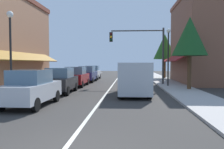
{
  "coord_description": "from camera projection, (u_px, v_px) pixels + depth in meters",
  "views": [
    {
      "loc": [
        1.55,
        -5.26,
        2.09
      ],
      "look_at": [
        0.26,
        12.78,
        1.22
      ],
      "focal_mm": 37.77,
      "sensor_mm": 36.0,
      "label": 1
    }
  ],
  "objects": [
    {
      "name": "traffic_signal_mast_arm",
      "position": [
        144.0,
        46.0,
        22.34
      ],
      "size": [
        5.19,
        0.5,
        5.43
      ],
      "color": "#333333",
      "rests_on": "ground"
    },
    {
      "name": "tree_right_near",
      "position": [
        190.0,
        37.0,
        17.85
      ],
      "size": [
        2.68,
        2.68,
        5.61
      ],
      "color": "#4C331E",
      "rests_on": "ground"
    },
    {
      "name": "street_lamp_left_near",
      "position": [
        10.0,
        41.0,
        12.87
      ],
      "size": [
        0.36,
        0.36,
        4.93
      ],
      "color": "black",
      "rests_on": "ground"
    },
    {
      "name": "tree_right_far",
      "position": [
        165.0,
        47.0,
        31.51
      ],
      "size": [
        3.02,
        3.02,
        5.97
      ],
      "color": "#4C331E",
      "rests_on": "ground"
    },
    {
      "name": "parked_car_second_left",
      "position": [
        60.0,
        81.0,
        16.39
      ],
      "size": [
        1.87,
        4.14,
        1.77
      ],
      "rotation": [
        0.0,
        0.0,
        0.03
      ],
      "color": "black",
      "rests_on": "ground"
    },
    {
      "name": "van_in_lane",
      "position": [
        134.0,
        78.0,
        15.41
      ],
      "size": [
        2.08,
        5.22,
        2.12
      ],
      "rotation": [
        0.0,
        0.0,
        0.02
      ],
      "color": "#B2B7BC",
      "rests_on": "ground"
    },
    {
      "name": "lane_center_stripe",
      "position": [
        113.0,
        84.0,
        23.38
      ],
      "size": [
        0.14,
        52.0,
        0.01
      ],
      "primitive_type": "cube",
      "color": "silver",
      "rests_on": "ground"
    },
    {
      "name": "parked_car_third_left",
      "position": [
        76.0,
        77.0,
        21.2
      ],
      "size": [
        1.78,
        4.1,
        1.77
      ],
      "rotation": [
        0.0,
        0.0,
        0.0
      ],
      "color": "maroon",
      "rests_on": "ground"
    },
    {
      "name": "parked_car_nearest_left",
      "position": [
        31.0,
        88.0,
        11.42
      ],
      "size": [
        1.85,
        4.13,
        1.77
      ],
      "rotation": [
        0.0,
        0.0,
        -0.02
      ],
      "color": "#B7BABF",
      "rests_on": "ground"
    },
    {
      "name": "storefront_right_block",
      "position": [
        205.0,
        41.0,
        24.49
      ],
      "size": [
        6.69,
        10.2,
        8.84
      ],
      "color": "brown",
      "rests_on": "ground"
    },
    {
      "name": "parked_car_distant_left",
      "position": [
        93.0,
        72.0,
        30.7
      ],
      "size": [
        1.84,
        4.13,
        1.77
      ],
      "rotation": [
        0.0,
        0.0,
        0.02
      ],
      "color": "silver",
      "rests_on": "ground"
    },
    {
      "name": "parked_car_far_left",
      "position": [
        87.0,
        74.0,
        26.14
      ],
      "size": [
        1.81,
        4.12,
        1.77
      ],
      "rotation": [
        0.0,
        0.0,
        -0.01
      ],
      "color": "navy",
      "rests_on": "ground"
    },
    {
      "name": "sidewalk_right",
      "position": [
        169.0,
        84.0,
        22.99
      ],
      "size": [
        2.6,
        56.0,
        0.12
      ],
      "primitive_type": "cube",
      "color": "#A39E99",
      "rests_on": "ground"
    },
    {
      "name": "sidewalk_left",
      "position": [
        59.0,
        83.0,
        23.77
      ],
      "size": [
        2.6,
        56.0,
        0.12
      ],
      "primitive_type": "cube",
      "color": "gray",
      "rests_on": "ground"
    },
    {
      "name": "street_lamp_right_mid",
      "position": [
        168.0,
        48.0,
        20.44
      ],
      "size": [
        0.36,
        0.36,
        5.07
      ],
      "color": "black",
      "rests_on": "ground"
    },
    {
      "name": "ground_plane",
      "position": [
        113.0,
        84.0,
        23.38
      ],
      "size": [
        80.0,
        80.0,
        0.0
      ],
      "primitive_type": "plane",
      "color": "#33302D"
    }
  ]
}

